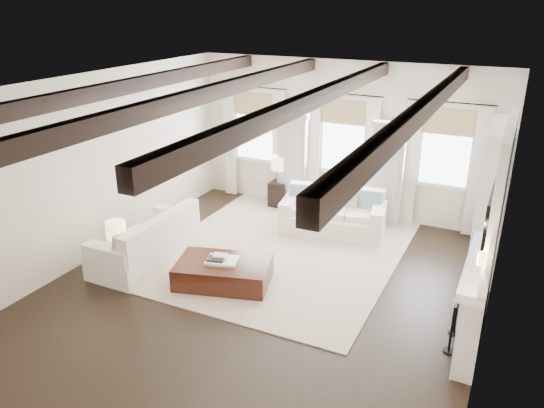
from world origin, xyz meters
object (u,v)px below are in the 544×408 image
at_px(sofa_left, 149,242).
at_px(sofa_back, 333,215).
at_px(side_table_back, 279,194).
at_px(ottoman, 223,273).
at_px(side_table_front, 120,266).

bearing_deg(sofa_left, sofa_back, 47.05).
relative_size(sofa_back, side_table_back, 3.73).
bearing_deg(side_table_back, sofa_left, -105.09).
relative_size(sofa_left, ottoman, 1.41).
height_order(sofa_left, side_table_back, sofa_left).
distance_m(sofa_left, side_table_front, 0.74).
relative_size(sofa_back, ottoman, 1.43).
height_order(ottoman, side_table_front, side_table_front).
relative_size(sofa_back, side_table_front, 4.35).
distance_m(sofa_back, side_table_front, 4.17).
xyz_separation_m(side_table_front, side_table_back, (0.93, 4.12, 0.04)).
xyz_separation_m(sofa_back, sofa_left, (-2.45, -2.63, 0.02)).
xyz_separation_m(ottoman, side_table_back, (-0.65, 3.50, 0.09)).
bearing_deg(side_table_front, side_table_back, 77.25).
bearing_deg(sofa_back, side_table_front, -126.26).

